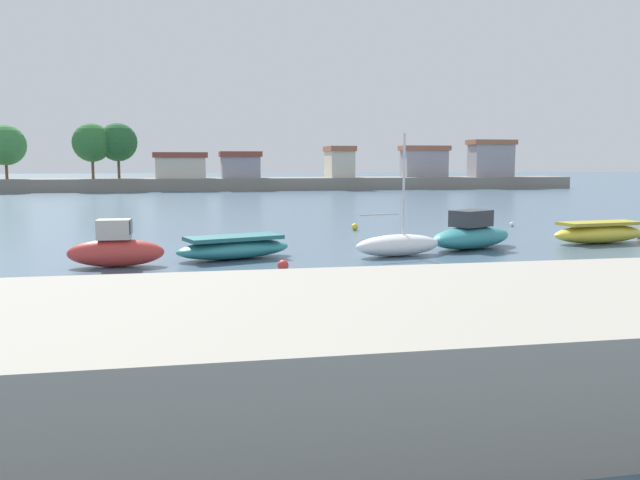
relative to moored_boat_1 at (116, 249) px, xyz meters
The scene contains 12 objects.
ground_plane 13.16m from the moored_boat_1, 37.92° to the right, with size 400.00×400.00×0.00m, color #476075.
seawall_embankment 18.42m from the moored_boat_1, 55.73° to the right, with size 88.47×6.01×1.75m, color #9E998C.
moored_boat_1 is the anchor object (origin of this frame).
moored_boat_2 4.59m from the moored_boat_1, 15.44° to the left, with size 5.07×3.18×0.92m.
moored_boat_3 11.12m from the moored_boat_1, ahead, with size 3.99×2.03×5.02m.
moored_boat_4 15.19m from the moored_boat_1, ahead, with size 5.16×3.94×1.72m.
moored_boat_5 22.03m from the moored_boat_1, ahead, with size 5.16×2.22×1.03m.
mooring_buoy_0 16.09m from the moored_boat_1, 42.61° to the left, with size 0.39×0.39×0.39m, color yellow.
mooring_buoy_1 6.33m from the moored_boat_1, 20.04° to the right, with size 0.40×0.40×0.40m, color red.
mooring_buoy_2 24.41m from the moored_boat_1, 27.53° to the left, with size 0.27×0.27×0.27m, color white.
mooring_buoy_3 25.27m from the moored_boat_1, ahead, with size 0.36×0.36×0.36m, color orange.
distant_shoreline 65.58m from the moored_boat_1, 84.18° to the left, with size 92.13×7.58×8.86m.
Camera 1 is at (-7.62, -17.07, 3.89)m, focal length 37.08 mm.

